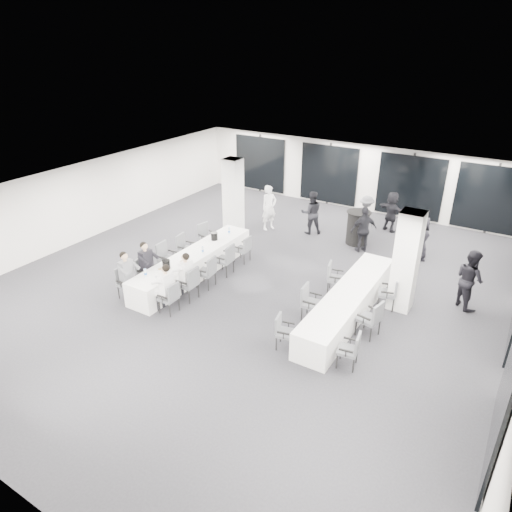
{
  "coord_description": "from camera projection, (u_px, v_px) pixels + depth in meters",
  "views": [
    {
      "loc": [
        6.45,
        -10.26,
        6.77
      ],
      "look_at": [
        0.28,
        -0.2,
        1.07
      ],
      "focal_mm": 32.0,
      "sensor_mm": 36.0,
      "label": 1
    }
  ],
  "objects": [
    {
      "name": "room",
      "position": [
        296.0,
        235.0,
        13.68
      ],
      "size": [
        14.04,
        16.04,
        2.84
      ],
      "color": "#25262B",
      "rests_on": "ground"
    },
    {
      "name": "column_left",
      "position": [
        233.0,
        196.0,
        17.02
      ],
      "size": [
        0.6,
        0.6,
        2.8
      ],
      "primitive_type": "cube",
      "color": "white",
      "rests_on": "floor"
    },
    {
      "name": "column_right",
      "position": [
        406.0,
        262.0,
        12.03
      ],
      "size": [
        0.6,
        0.6,
        2.8
      ],
      "primitive_type": "cube",
      "color": "white",
      "rests_on": "floor"
    },
    {
      "name": "banquet_table_main",
      "position": [
        194.0,
        264.0,
        14.17
      ],
      "size": [
        0.9,
        5.0,
        0.75
      ],
      "primitive_type": "cube",
      "color": "white",
      "rests_on": "floor"
    },
    {
      "name": "banquet_table_side",
      "position": [
        348.0,
        303.0,
        12.09
      ],
      "size": [
        0.9,
        5.0,
        0.75
      ],
      "primitive_type": "cube",
      "color": "white",
      "rests_on": "floor"
    },
    {
      "name": "cocktail_table",
      "position": [
        358.0,
        228.0,
        16.26
      ],
      "size": [
        0.87,
        0.87,
        1.21
      ],
      "color": "black",
      "rests_on": "floor"
    },
    {
      "name": "chair_main_left_near",
      "position": [
        125.0,
        280.0,
        12.92
      ],
      "size": [
        0.47,
        0.53,
        0.92
      ],
      "rotation": [
        0.0,
        0.0,
        -1.57
      ],
      "color": "#4E5155",
      "rests_on": "floor"
    },
    {
      "name": "chair_main_left_second",
      "position": [
        144.0,
        270.0,
        13.51
      ],
      "size": [
        0.54,
        0.57,
        0.91
      ],
      "rotation": [
        0.0,
        0.0,
        -1.37
      ],
      "color": "#4E5155",
      "rests_on": "floor"
    },
    {
      "name": "chair_main_left_mid",
      "position": [
        166.0,
        256.0,
        14.22
      ],
      "size": [
        0.53,
        0.59,
        1.02
      ],
      "rotation": [
        0.0,
        0.0,
        -1.53
      ],
      "color": "#4E5155",
      "rests_on": "floor"
    },
    {
      "name": "chair_main_left_fourth",
      "position": [
        184.0,
        247.0,
        14.92
      ],
      "size": [
        0.55,
        0.59,
        0.97
      ],
      "rotation": [
        0.0,
        0.0,
        -1.44
      ],
      "color": "#4E5155",
      "rests_on": "floor"
    },
    {
      "name": "chair_main_left_far",
      "position": [
        206.0,
        235.0,
        15.8
      ],
      "size": [
        0.56,
        0.6,
        0.96
      ],
      "rotation": [
        0.0,
        0.0,
        -1.75
      ],
      "color": "#4E5155",
      "rests_on": "floor"
    },
    {
      "name": "chair_main_right_near",
      "position": [
        170.0,
        296.0,
        12.16
      ],
      "size": [
        0.46,
        0.52,
        0.9
      ],
      "rotation": [
        0.0,
        0.0,
        1.59
      ],
      "color": "#4E5155",
      "rests_on": "floor"
    },
    {
      "name": "chair_main_right_second",
      "position": [
        190.0,
        282.0,
        12.75
      ],
      "size": [
        0.51,
        0.57,
        1.0
      ],
      "rotation": [
        0.0,
        0.0,
        1.59
      ],
      "color": "#4E5155",
      "rests_on": "floor"
    },
    {
      "name": "chair_main_right_mid",
      "position": [
        208.0,
        270.0,
        13.41
      ],
      "size": [
        0.54,
        0.59,
        0.97
      ],
      "rotation": [
        0.0,
        0.0,
        1.67
      ],
      "color": "#4E5155",
      "rests_on": "floor"
    },
    {
      "name": "chair_main_right_fourth",
      "position": [
        226.0,
        258.0,
        14.13
      ],
      "size": [
        0.53,
        0.59,
        1.0
      ],
      "rotation": [
        0.0,
        0.0,
        1.62
      ],
      "color": "#4E5155",
      "rests_on": "floor"
    },
    {
      "name": "chair_main_right_far",
      "position": [
        244.0,
        248.0,
        14.95
      ],
      "size": [
        0.46,
        0.52,
        0.9
      ],
      "rotation": [
        0.0,
        0.0,
        1.59
      ],
      "color": "#4E5155",
      "rests_on": "floor"
    },
    {
      "name": "chair_side_left_near",
      "position": [
        283.0,
        330.0,
        10.81
      ],
      "size": [
        0.52,
        0.54,
        0.86
      ],
      "rotation": [
        0.0,
        0.0,
        -1.35
      ],
      "color": "#4E5155",
      "rests_on": "floor"
    },
    {
      "name": "chair_side_left_mid",
      "position": [
        309.0,
        300.0,
        11.91
      ],
      "size": [
        0.52,
        0.57,
        0.96
      ],
      "rotation": [
        0.0,
        0.0,
        -1.49
      ],
      "color": "#4E5155",
      "rests_on": "floor"
    },
    {
      "name": "chair_side_left_far",
      "position": [
        334.0,
        276.0,
        13.15
      ],
      "size": [
        0.57,
        0.59,
        0.93
      ],
      "rotation": [
        0.0,
        0.0,
        -1.33
      ],
      "color": "#4E5155",
      "rests_on": "floor"
    },
    {
      "name": "chair_side_right_near",
      "position": [
        352.0,
        348.0,
        10.15
      ],
      "size": [
        0.51,
        0.54,
        0.88
      ],
      "rotation": [
        0.0,
        0.0,
        1.72
      ],
      "color": "#4E5155",
      "rests_on": "floor"
    },
    {
      "name": "chair_side_right_mid",
      "position": [
        372.0,
        317.0,
        11.16
      ],
      "size": [
        0.59,
        0.62,
        0.99
      ],
      "rotation": [
        0.0,
        0.0,
        1.37
      ],
      "color": "#4E5155",
      "rests_on": "floor"
    },
    {
      "name": "chair_side_right_far",
      "position": [
        390.0,
        291.0,
        12.37
      ],
      "size": [
        0.57,
        0.59,
        0.92
      ],
      "rotation": [
        0.0,
        0.0,
        1.82
      ],
      "color": "#4E5155",
      "rests_on": "floor"
    },
    {
      "name": "seated_guest_a",
      "position": [
        128.0,
        273.0,
        12.72
      ],
      "size": [
        0.5,
        0.38,
        1.44
      ],
      "rotation": [
        0.0,
        0.0,
        -1.57
      ],
      "color": "slate",
      "rests_on": "floor"
    },
    {
      "name": "seated_guest_b",
      "position": [
        148.0,
        262.0,
        13.31
      ],
      "size": [
        0.5,
        0.38,
        1.44
      ],
      "rotation": [
        0.0,
        0.0,
        -1.57
      ],
      "color": "black",
      "rests_on": "floor"
    },
    {
      "name": "seated_guest_c",
      "position": [
        165.0,
        285.0,
        12.1
      ],
      "size": [
        0.5,
        0.38,
        1.44
      ],
      "rotation": [
        0.0,
        0.0,
        1.57
      ],
      "color": "white",
      "rests_on": "floor"
    },
    {
      "name": "seated_guest_d",
      "position": [
        184.0,
        273.0,
        12.73
      ],
      "size": [
        0.5,
        0.38,
        1.44
      ],
      "rotation": [
        0.0,
        0.0,
        1.57
      ],
      "color": "white",
      "rests_on": "floor"
    },
    {
      "name": "standing_guest_a",
      "position": [
        269.0,
        205.0,
        17.34
      ],
      "size": [
        0.84,
        0.9,
        1.97
      ],
      "primitive_type": "imported",
      "rotation": [
        0.0,
        0.0,
        1.11
      ],
      "color": "white",
      "rests_on": "floor"
    },
    {
      "name": "standing_guest_b",
      "position": [
        311.0,
        210.0,
        16.99
      ],
      "size": [
        1.05,
        0.97,
        1.86
      ],
      "primitive_type": "imported",
      "rotation": [
        0.0,
        0.0,
        3.77
      ],
      "color": "black",
      "rests_on": "floor"
    },
    {
      "name": "standing_guest_c",
      "position": [
        366.0,
        213.0,
        16.93
      ],
      "size": [
        1.2,
        1.16,
        1.7
      ],
      "primitive_type": "imported",
      "rotation": [
        0.0,
        0.0,
        2.41
      ],
      "color": "slate",
      "rests_on": "floor"
    },
    {
      "name": "standing_guest_d",
      "position": [
        364.0,
        227.0,
        15.53
      ],
      "size": [
        1.18,
        1.19,
        1.83
      ],
      "primitive_type": "imported",
      "rotation": [
        0.0,
        0.0,
        3.93
      ],
      "color": "black",
      "rests_on": "floor"
    },
    {
      "name": "standing_guest_e",
      "position": [
        422.0,
        236.0,
        14.99
      ],
      "size": [
        0.79,
        0.96,
        1.71
      ],
      "primitive_type": "imported",
      "rotation": [
        0.0,
        0.0,
        1.98
      ],
      "color": "black",
      "rests_on": "floor"
    },
    {
      "name": "standing_guest_f",
      "position": [
        392.0,
        209.0,
        17.23
      ],
      "size": [
        1.72,
        1.27,
        1.76
      ],
      "primitive_type": "imported",
      "rotation": [
        0.0,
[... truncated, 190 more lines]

